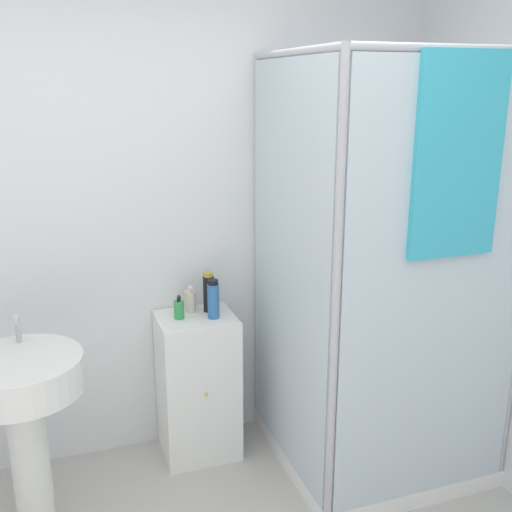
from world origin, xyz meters
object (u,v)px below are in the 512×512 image
at_px(lotion_bottle_white, 190,301).
at_px(sink, 23,402).
at_px(shampoo_bottle_tall_black, 209,292).
at_px(soap_dispenser, 179,309).
at_px(shampoo_bottle_blue, 213,299).

bearing_deg(lotion_bottle_white, sink, -153.64).
distance_m(sink, shampoo_bottle_tall_black, 1.04).
relative_size(soap_dispenser, shampoo_bottle_blue, 0.61).
height_order(soap_dispenser, lotion_bottle_white, lotion_bottle_white).
bearing_deg(shampoo_bottle_tall_black, lotion_bottle_white, 165.49).
bearing_deg(shampoo_bottle_blue, soap_dispenser, 163.76).
xyz_separation_m(shampoo_bottle_tall_black, lotion_bottle_white, (-0.09, 0.02, -0.05)).
distance_m(soap_dispenser, shampoo_bottle_tall_black, 0.19).
relative_size(sink, shampoo_bottle_blue, 4.74).
relative_size(sink, shampoo_bottle_tall_black, 4.51).
xyz_separation_m(shampoo_bottle_blue, lotion_bottle_white, (-0.09, 0.12, -0.04)).
bearing_deg(shampoo_bottle_blue, sink, -162.59).
relative_size(soap_dispenser, lotion_bottle_white, 0.87).
xyz_separation_m(shampoo_bottle_tall_black, shampoo_bottle_blue, (-0.00, -0.10, -0.01)).
bearing_deg(lotion_bottle_white, shampoo_bottle_blue, -53.24).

